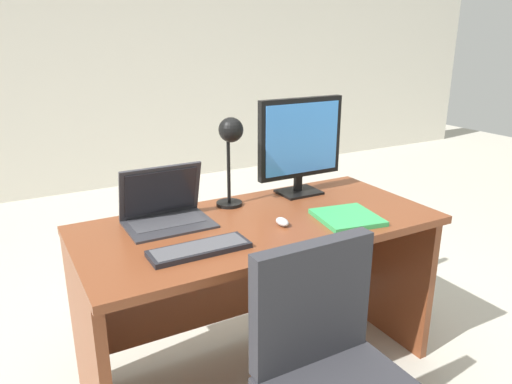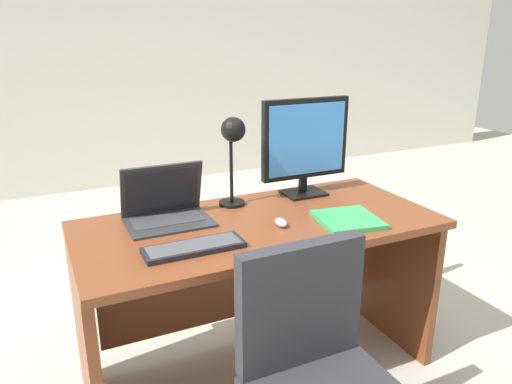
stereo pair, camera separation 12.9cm
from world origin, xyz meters
The scene contains 9 objects.
ground centered at (0.00, 1.50, 0.00)m, with size 12.00×12.00×0.00m, color #B7B2A3.
back_wall centered at (0.00, 3.28, 1.40)m, with size 10.00×0.10×2.80m, color silver.
desk centered at (0.00, 0.05, 0.52)m, with size 1.53×0.71×0.76m.
monitor centered at (0.36, 0.23, 1.02)m, with size 0.45×0.16×0.47m.
laptop centered at (-0.35, 0.19, 0.83)m, with size 0.35×0.26×0.24m.
keyboard centered at (-0.34, -0.16, 0.77)m, with size 0.37×0.13×0.02m.
mouse centered at (0.06, -0.09, 0.77)m, with size 0.04×0.07×0.03m.
desk_lamp centered at (-0.03, 0.22, 1.06)m, with size 0.12×0.14×0.41m.
book centered at (0.33, -0.17, 0.77)m, with size 0.29×0.29×0.02m.
Camera 1 is at (-0.95, -1.67, 1.52)m, focal length 34.13 mm.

